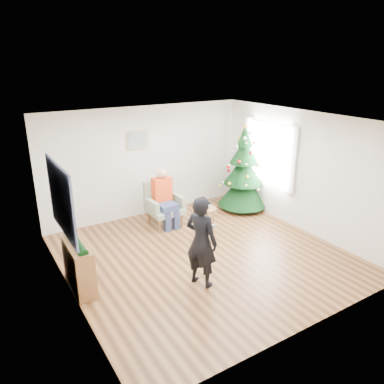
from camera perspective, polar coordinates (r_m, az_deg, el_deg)
floor at (r=7.35m, az=1.83°, el=-9.60°), size 5.00×5.00×0.00m
ceiling at (r=6.49m, az=2.08°, el=10.87°), size 5.00×5.00×0.00m
wall_back at (r=8.90m, az=-7.02°, el=4.60°), size 5.00×0.00×5.00m
wall_front at (r=5.10m, az=17.85°, el=-8.06°), size 5.00×0.00×5.00m
wall_left at (r=5.90m, az=-18.80°, el=-4.31°), size 0.00×5.00×5.00m
wall_right at (r=8.40m, az=16.32°, el=3.01°), size 0.00×5.00×5.00m
window_panel at (r=8.99m, az=11.63°, el=5.81°), size 0.04×1.30×1.40m
curtains at (r=8.97m, az=11.49°, el=5.79°), size 0.05×1.75×1.50m
christmas_tree at (r=9.29m, az=7.84°, el=3.16°), size 1.21×1.21×2.18m
stool at (r=7.98m, az=2.19°, el=-4.53°), size 0.42×0.42×0.64m
laptop at (r=7.85m, az=2.23°, el=-2.37°), size 0.37×0.26×0.03m
armchair at (r=8.50m, az=-4.31°, el=-2.65°), size 0.78×0.71×1.01m
seated_person at (r=8.35m, az=-4.18°, el=-0.83°), size 0.43×0.62×1.32m
standing_man at (r=6.13m, az=1.43°, el=-7.57°), size 0.58×0.68×1.57m
game_controller at (r=6.08m, az=2.94°, el=-5.09°), size 0.09×0.13×0.04m
console at (r=6.50m, az=-16.88°, el=-10.67°), size 0.32×1.01×0.80m
garland at (r=6.30m, az=-17.26°, el=-7.36°), size 0.14×0.90×0.14m
tapestry at (r=6.09m, az=-19.37°, el=-1.08°), size 0.03×1.50×1.15m
framed_picture at (r=8.67m, az=-8.28°, el=7.86°), size 0.52×0.05×0.42m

